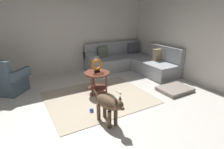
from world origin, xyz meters
TOP-DOWN VIEW (x-y plane):
  - ground_plane at (0.00, 0.00)m, footprint 6.00×6.00m
  - wall_back at (0.00, 2.94)m, footprint 6.00×0.12m
  - wall_right at (2.94, 0.00)m, footprint 0.12×6.00m
  - area_rug at (0.15, 0.70)m, footprint 2.30×1.90m
  - sectional_couch at (1.99, 2.01)m, footprint 2.20×2.25m
  - armchair at (-1.63, 2.01)m, footprint 1.00×0.98m
  - side_table at (0.23, 0.94)m, footprint 0.60×0.60m
  - torus_sculpture at (0.23, 0.94)m, footprint 0.28×0.08m
  - dog_bed_mat at (1.98, 0.08)m, footprint 0.80×0.60m
  - dog at (-0.14, -0.30)m, footprint 0.31×0.84m
  - dog_toy_ball at (-0.25, 0.20)m, footprint 0.08×0.08m
  - dog_toy_rope at (0.68, 0.66)m, footprint 0.06×0.17m

SIDE VIEW (x-z plane):
  - ground_plane at x=0.00m, z-range -0.10..0.00m
  - area_rug at x=0.15m, z-range 0.00..0.01m
  - dog_toy_rope at x=0.68m, z-range 0.00..0.05m
  - dog_toy_ball at x=-0.25m, z-range 0.00..0.08m
  - dog_bed_mat at x=1.98m, z-range 0.00..0.09m
  - sectional_couch at x=1.99m, z-range -0.15..0.73m
  - armchair at x=-1.63m, z-range -0.12..0.76m
  - dog at x=-0.14m, z-range 0.06..0.69m
  - side_table at x=0.23m, z-range 0.15..0.69m
  - torus_sculpture at x=0.23m, z-range 0.55..0.87m
  - wall_back at x=0.00m, z-range 0.00..2.70m
  - wall_right at x=2.94m, z-range 0.00..2.70m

